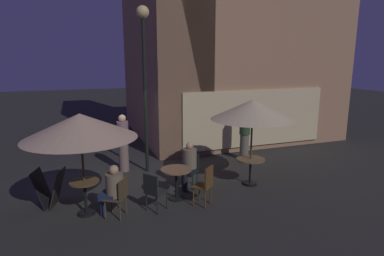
{
  "coord_description": "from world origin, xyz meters",
  "views": [
    {
      "loc": [
        -1.05,
        -9.04,
        3.42
      ],
      "look_at": [
        2.02,
        -0.71,
        1.52
      ],
      "focal_mm": 30.22,
      "sensor_mm": 36.0,
      "label": 1
    }
  ],
  "objects_px": {
    "menu_sandwich_board": "(50,188)",
    "patron_standing_3": "(123,143)",
    "cafe_table_0": "(250,165)",
    "cafe_table_2": "(176,177)",
    "patron_seated_0": "(113,187)",
    "cafe_chair_3": "(154,189)",
    "cafe_chair_0": "(119,194)",
    "cafe_chair_1": "(206,183)",
    "patron_seated_1": "(189,162)",
    "cafe_table_1": "(85,192)",
    "patron_standing_2": "(245,134)",
    "patio_umbrella_1": "(80,126)",
    "street_lamp_near_corner": "(144,55)",
    "patio_umbrella_0": "(253,110)",
    "cafe_chair_2": "(191,167)"
  },
  "relations": [
    {
      "from": "menu_sandwich_board",
      "to": "patron_standing_3",
      "type": "bearing_deg",
      "value": 60.3
    },
    {
      "from": "cafe_table_0",
      "to": "cafe_table_2",
      "type": "height_order",
      "value": "cafe_table_2"
    },
    {
      "from": "patron_seated_0",
      "to": "cafe_chair_3",
      "type": "bearing_deg",
      "value": -153.34
    },
    {
      "from": "cafe_table_0",
      "to": "cafe_chair_0",
      "type": "xyz_separation_m",
      "value": [
        -3.66,
        -0.68,
        -0.02
      ]
    },
    {
      "from": "cafe_table_0",
      "to": "cafe_table_2",
      "type": "xyz_separation_m",
      "value": [
        -2.2,
        -0.2,
        0.02
      ]
    },
    {
      "from": "cafe_chair_0",
      "to": "patron_standing_3",
      "type": "relative_size",
      "value": 0.5
    },
    {
      "from": "cafe_table_2",
      "to": "cafe_chair_3",
      "type": "xyz_separation_m",
      "value": [
        -0.68,
        -0.47,
        -0.04
      ]
    },
    {
      "from": "cafe_chair_1",
      "to": "patron_seated_1",
      "type": "relative_size",
      "value": 0.77
    },
    {
      "from": "cafe_table_2",
      "to": "patron_seated_0",
      "type": "bearing_deg",
      "value": -165.52
    },
    {
      "from": "patron_standing_3",
      "to": "menu_sandwich_board",
      "type": "bearing_deg",
      "value": 114.7
    },
    {
      "from": "menu_sandwich_board",
      "to": "cafe_table_1",
      "type": "xyz_separation_m",
      "value": [
        0.76,
        -0.69,
        0.08
      ]
    },
    {
      "from": "patron_seated_1",
      "to": "patron_standing_2",
      "type": "relative_size",
      "value": 0.71
    },
    {
      "from": "cafe_chair_3",
      "to": "patio_umbrella_1",
      "type": "bearing_deg",
      "value": 130.14
    },
    {
      "from": "street_lamp_near_corner",
      "to": "patio_umbrella_1",
      "type": "xyz_separation_m",
      "value": [
        -1.91,
        -2.31,
        -1.51
      ]
    },
    {
      "from": "cafe_table_1",
      "to": "patron_seated_0",
      "type": "height_order",
      "value": "patron_seated_0"
    },
    {
      "from": "menu_sandwich_board",
      "to": "cafe_table_2",
      "type": "height_order",
      "value": "menu_sandwich_board"
    },
    {
      "from": "patio_umbrella_1",
      "to": "patron_standing_2",
      "type": "relative_size",
      "value": 1.35
    },
    {
      "from": "patron_seated_1",
      "to": "patio_umbrella_0",
      "type": "bearing_deg",
      "value": 122.98
    },
    {
      "from": "cafe_table_1",
      "to": "street_lamp_near_corner",
      "type": "bearing_deg",
      "value": 50.51
    },
    {
      "from": "menu_sandwich_board",
      "to": "patron_seated_1",
      "type": "bearing_deg",
      "value": 15.44
    },
    {
      "from": "cafe_chair_3",
      "to": "menu_sandwich_board",
      "type": "bearing_deg",
      "value": 119.37
    },
    {
      "from": "patio_umbrella_0",
      "to": "cafe_table_2",
      "type": "bearing_deg",
      "value": -174.79
    },
    {
      "from": "menu_sandwich_board",
      "to": "cafe_table_1",
      "type": "height_order",
      "value": "menu_sandwich_board"
    },
    {
      "from": "cafe_table_0",
      "to": "cafe_chair_2",
      "type": "xyz_separation_m",
      "value": [
        -1.58,
        0.43,
        -0.01
      ]
    },
    {
      "from": "patio_umbrella_1",
      "to": "cafe_chair_2",
      "type": "relative_size",
      "value": 2.66
    },
    {
      "from": "cafe_table_1",
      "to": "patio_umbrella_1",
      "type": "bearing_deg",
      "value": -63.43
    },
    {
      "from": "cafe_chair_1",
      "to": "patron_seated_1",
      "type": "bearing_deg",
      "value": -40.8
    },
    {
      "from": "cafe_table_2",
      "to": "patron_seated_0",
      "type": "xyz_separation_m",
      "value": [
        -1.58,
        -0.41,
        0.11
      ]
    },
    {
      "from": "cafe_chair_1",
      "to": "cafe_chair_3",
      "type": "height_order",
      "value": "cafe_chair_1"
    },
    {
      "from": "street_lamp_near_corner",
      "to": "cafe_chair_3",
      "type": "xyz_separation_m",
      "value": [
        -0.44,
        -2.71,
        -2.99
      ]
    },
    {
      "from": "cafe_table_1",
      "to": "cafe_table_2",
      "type": "height_order",
      "value": "cafe_table_1"
    },
    {
      "from": "patio_umbrella_0",
      "to": "cafe_chair_1",
      "type": "height_order",
      "value": "patio_umbrella_0"
    },
    {
      "from": "patio_umbrella_0",
      "to": "menu_sandwich_board",
      "type": "bearing_deg",
      "value": 175.34
    },
    {
      "from": "patron_seated_1",
      "to": "patron_standing_2",
      "type": "height_order",
      "value": "patron_standing_2"
    },
    {
      "from": "cafe_table_2",
      "to": "patron_seated_1",
      "type": "xyz_separation_m",
      "value": [
        0.52,
        0.54,
        0.14
      ]
    },
    {
      "from": "cafe_table_1",
      "to": "cafe_chair_0",
      "type": "bearing_deg",
      "value": -30.65
    },
    {
      "from": "patron_standing_2",
      "to": "patron_standing_3",
      "type": "bearing_deg",
      "value": 37.29
    },
    {
      "from": "cafe_table_2",
      "to": "patio_umbrella_0",
      "type": "distance_m",
      "value": 2.68
    },
    {
      "from": "cafe_chair_0",
      "to": "patron_seated_0",
      "type": "distance_m",
      "value": 0.2
    },
    {
      "from": "cafe_table_2",
      "to": "patron_standing_2",
      "type": "relative_size",
      "value": 0.43
    },
    {
      "from": "street_lamp_near_corner",
      "to": "patron_seated_0",
      "type": "height_order",
      "value": "street_lamp_near_corner"
    },
    {
      "from": "cafe_table_1",
      "to": "cafe_chair_1",
      "type": "distance_m",
      "value": 2.73
    },
    {
      "from": "patio_umbrella_1",
      "to": "menu_sandwich_board",
      "type": "bearing_deg",
      "value": 137.98
    },
    {
      "from": "cafe_table_2",
      "to": "cafe_chair_1",
      "type": "xyz_separation_m",
      "value": [
        0.54,
        -0.61,
        0.0
      ]
    },
    {
      "from": "patron_seated_0",
      "to": "patron_standing_3",
      "type": "relative_size",
      "value": 0.67
    },
    {
      "from": "street_lamp_near_corner",
      "to": "menu_sandwich_board",
      "type": "bearing_deg",
      "value": -148.67
    },
    {
      "from": "cafe_table_1",
      "to": "cafe_chair_0",
      "type": "xyz_separation_m",
      "value": [
        0.69,
        -0.41,
        0.0
      ]
    },
    {
      "from": "patron_standing_2",
      "to": "street_lamp_near_corner",
      "type": "bearing_deg",
      "value": 41.25
    },
    {
      "from": "street_lamp_near_corner",
      "to": "cafe_table_2",
      "type": "height_order",
      "value": "street_lamp_near_corner"
    },
    {
      "from": "cafe_chair_2",
      "to": "cafe_chair_3",
      "type": "bearing_deg",
      "value": -5.34
    }
  ]
}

